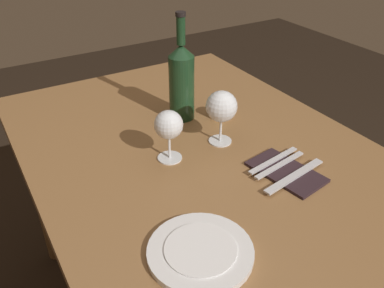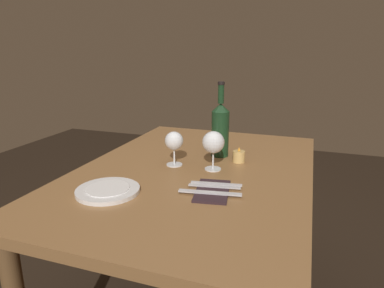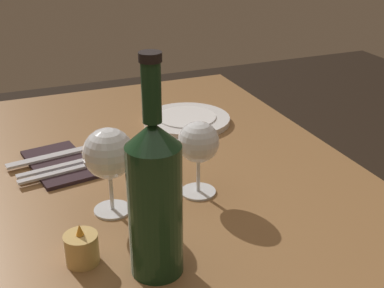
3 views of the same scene
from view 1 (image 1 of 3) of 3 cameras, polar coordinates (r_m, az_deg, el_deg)
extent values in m
cube|color=olive|center=(1.14, 1.48, -1.78)|extent=(1.30, 0.90, 0.04)
cylinder|color=brown|center=(1.71, -20.48, -6.25)|extent=(0.06, 0.06, 0.70)
cylinder|color=brown|center=(1.92, 1.75, 0.66)|extent=(0.06, 0.06, 0.70)
cylinder|color=white|center=(1.10, -3.14, -1.93)|extent=(0.07, 0.07, 0.00)
cylinder|color=white|center=(1.08, -3.20, -0.32)|extent=(0.01, 0.01, 0.07)
sphere|color=white|center=(1.04, -3.30, 2.74)|extent=(0.08, 0.08, 0.08)
cylinder|color=maroon|center=(1.05, -3.30, 2.59)|extent=(0.06, 0.06, 0.02)
cylinder|color=white|center=(1.17, 3.96, 0.44)|extent=(0.07, 0.07, 0.00)
cylinder|color=white|center=(1.15, 4.03, 2.07)|extent=(0.01, 0.01, 0.07)
sphere|color=white|center=(1.12, 4.17, 5.29)|extent=(0.09, 0.09, 0.09)
cylinder|color=maroon|center=(1.12, 4.16, 5.09)|extent=(0.07, 0.07, 0.02)
cylinder|color=#19381E|center=(1.25, -1.46, 7.88)|extent=(0.08, 0.08, 0.20)
cone|color=#19381E|center=(1.21, -1.54, 13.00)|extent=(0.08, 0.08, 0.03)
cylinder|color=#19381E|center=(1.19, -1.58, 15.63)|extent=(0.03, 0.03, 0.08)
cylinder|color=black|center=(1.18, -1.61, 17.79)|extent=(0.03, 0.03, 0.01)
cylinder|color=#DBB266|center=(1.29, 3.75, 4.75)|extent=(0.05, 0.05, 0.05)
cylinder|color=white|center=(1.29, 3.74, 4.51)|extent=(0.04, 0.04, 0.03)
cone|color=#F99E2D|center=(1.27, 3.80, 6.10)|extent=(0.01, 0.01, 0.02)
cylinder|color=white|center=(0.83, 1.18, -14.87)|extent=(0.21, 0.21, 0.01)
cylinder|color=white|center=(0.83, 1.19, -14.47)|extent=(0.15, 0.15, 0.00)
cube|color=#2D1E23|center=(1.07, 13.05, -3.83)|extent=(0.21, 0.14, 0.01)
cube|color=silver|center=(1.08, 12.21, -2.89)|extent=(0.04, 0.18, 0.00)
cube|color=silver|center=(1.09, 11.35, -2.25)|extent=(0.04, 0.18, 0.00)
cube|color=silver|center=(1.05, 14.18, -4.36)|extent=(0.05, 0.21, 0.00)
camera|label=2|loc=(1.03, 80.79, -3.84)|focal=31.95mm
camera|label=3|loc=(1.77, -6.54, 28.18)|focal=49.28mm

